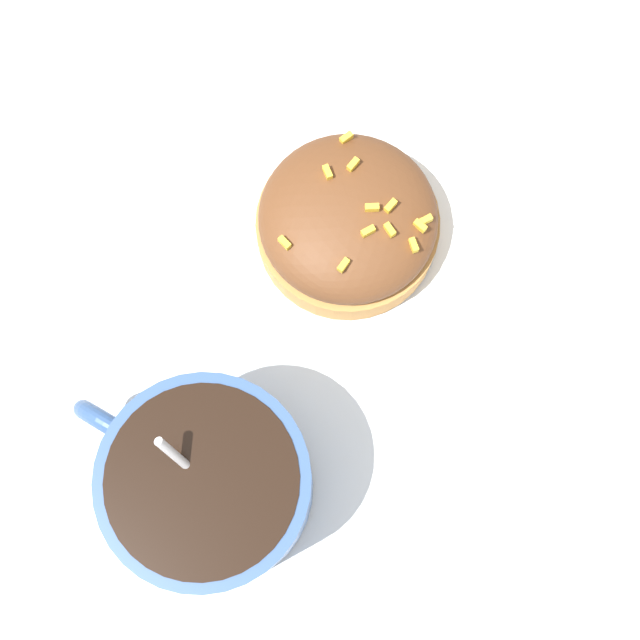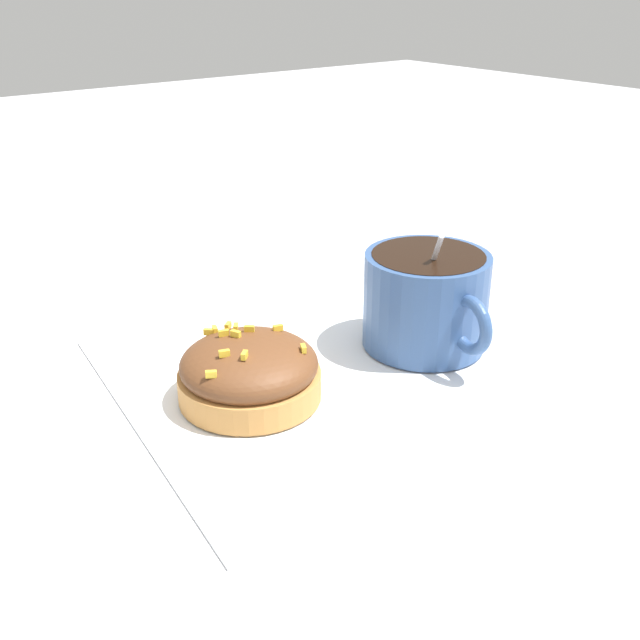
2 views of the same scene
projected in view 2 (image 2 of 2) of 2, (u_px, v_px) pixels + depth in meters
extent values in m
plane|color=#B2B2B7|center=(341.00, 371.00, 0.56)|extent=(3.00, 3.00, 0.00)
cube|color=white|center=(341.00, 369.00, 0.56)|extent=(0.35, 0.33, 0.00)
cylinder|color=#335184|center=(426.00, 300.00, 0.57)|extent=(0.10, 0.10, 0.07)
cylinder|color=black|center=(428.00, 263.00, 0.56)|extent=(0.09, 0.09, 0.01)
torus|color=#335184|center=(470.00, 325.00, 0.53)|extent=(0.02, 0.05, 0.04)
ellipsoid|color=silver|center=(437.00, 349.00, 0.56)|extent=(0.02, 0.03, 0.01)
cylinder|color=silver|center=(426.00, 280.00, 0.57)|extent=(0.02, 0.04, 0.09)
cylinder|color=#C18442|center=(250.00, 384.00, 0.51)|extent=(0.10, 0.10, 0.02)
ellipsoid|color=brown|center=(249.00, 364.00, 0.51)|extent=(0.09, 0.09, 0.04)
cube|color=yellow|center=(236.00, 334.00, 0.50)|extent=(0.01, 0.01, 0.00)
cube|color=yellow|center=(209.00, 332.00, 0.52)|extent=(0.01, 0.01, 0.00)
cube|color=yellow|center=(249.00, 329.00, 0.51)|extent=(0.01, 0.01, 0.00)
cube|color=yellow|center=(225.00, 354.00, 0.48)|extent=(0.01, 0.01, 0.00)
cube|color=yellow|center=(244.00, 355.00, 0.48)|extent=(0.01, 0.01, 0.00)
cube|color=yellow|center=(211.00, 374.00, 0.47)|extent=(0.01, 0.01, 0.00)
cube|color=yellow|center=(215.00, 329.00, 0.52)|extent=(0.01, 0.01, 0.00)
cube|color=yellow|center=(303.00, 348.00, 0.50)|extent=(0.01, 0.01, 0.00)
cube|color=yellow|center=(228.00, 326.00, 0.53)|extent=(0.01, 0.01, 0.00)
cube|color=yellow|center=(278.00, 328.00, 0.52)|extent=(0.01, 0.00, 0.00)
cube|color=yellow|center=(236.00, 327.00, 0.52)|extent=(0.01, 0.01, 0.00)
cube|color=yellow|center=(224.00, 333.00, 0.51)|extent=(0.01, 0.01, 0.00)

